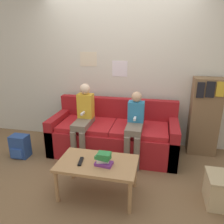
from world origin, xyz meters
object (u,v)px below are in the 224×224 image
at_px(storage_box, 224,190).
at_px(bookshelf, 204,116).
at_px(coffee_table, 97,166).
at_px(tv_remote, 81,161).
at_px(backpack, 20,146).
at_px(couch, 114,135).
at_px(person_left, 83,117).
at_px(person_right, 135,124).

bearing_deg(storage_box, bookshelf, 92.76).
xyz_separation_m(coffee_table, tv_remote, (-0.19, -0.04, 0.06)).
relative_size(coffee_table, backpack, 2.53).
xyz_separation_m(coffee_table, backpack, (-1.45, 0.59, -0.21)).
xyz_separation_m(couch, tv_remote, (-0.16, -1.11, 0.15)).
bearing_deg(backpack, coffee_table, -22.07).
relative_size(couch, tv_remote, 11.55).
bearing_deg(bookshelf, storage_box, -87.24).
bearing_deg(coffee_table, couch, 91.62).
height_order(couch, person_left, person_left).
height_order(tv_remote, bookshelf, bookshelf).
relative_size(couch, person_right, 1.89).
relative_size(couch, coffee_table, 2.18).
height_order(tv_remote, backpack, tv_remote).
relative_size(coffee_table, person_left, 0.80).
distance_m(couch, backpack, 1.51).
xyz_separation_m(tv_remote, storage_box, (1.63, 0.18, -0.27)).
relative_size(couch, storage_box, 5.04).
xyz_separation_m(coffee_table, person_left, (-0.47, 0.88, 0.26)).
relative_size(person_left, tv_remote, 6.60).
bearing_deg(couch, bookshelf, 12.43).
xyz_separation_m(couch, person_right, (0.36, -0.21, 0.31)).
distance_m(storage_box, backpack, 2.93).
relative_size(person_left, bookshelf, 0.92).
xyz_separation_m(couch, storage_box, (1.47, -0.94, -0.11)).
bearing_deg(person_right, tv_remote, -119.72).
bearing_deg(bookshelf, coffee_table, -134.99).
height_order(storage_box, backpack, same).
xyz_separation_m(couch, bookshelf, (1.41, 0.31, 0.33)).
bearing_deg(couch, tv_remote, -98.05).
relative_size(coffee_table, storage_box, 2.32).
bearing_deg(person_left, backpack, -163.68).
height_order(tv_remote, storage_box, tv_remote).
distance_m(person_left, bookshelf, 1.92).
bearing_deg(tv_remote, person_left, 98.04).
height_order(bookshelf, backpack, bookshelf).
xyz_separation_m(couch, coffee_table, (0.03, -1.07, 0.09)).
distance_m(person_right, storage_box, 1.39).
distance_m(bookshelf, backpack, 2.98).
relative_size(coffee_table, person_right, 0.87).
bearing_deg(person_left, coffee_table, -61.63).
distance_m(bookshelf, storage_box, 1.33).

